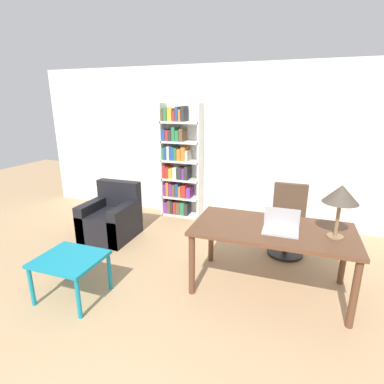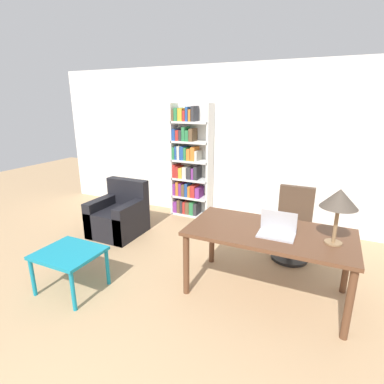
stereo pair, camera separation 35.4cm
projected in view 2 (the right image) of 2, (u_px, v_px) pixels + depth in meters
wall_back at (251, 147)px, 5.10m from camera, size 8.00×0.06×2.70m
desk at (269, 239)px, 3.22m from camera, size 1.73×0.89×0.76m
laptop at (277, 230)px, 3.08m from camera, size 0.37×0.23×0.24m
table_lamp at (339, 200)px, 2.79m from camera, size 0.34×0.34×0.55m
office_chair at (293, 227)px, 4.08m from camera, size 0.49×0.49×0.99m
side_table_blue at (69, 257)px, 3.35m from camera, size 0.67×0.59×0.48m
armchair at (119, 217)px, 4.88m from camera, size 0.73×0.77×0.86m
bookshelf at (189, 166)px, 5.50m from camera, size 0.75×0.28×2.07m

